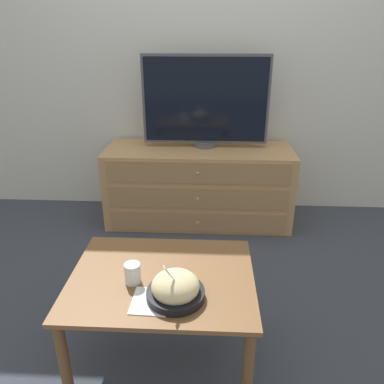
{
  "coord_description": "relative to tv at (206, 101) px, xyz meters",
  "views": [
    {
      "loc": [
        0.03,
        -3.05,
        1.44
      ],
      "look_at": [
        -0.06,
        -1.4,
        0.72
      ],
      "focal_mm": 35.0,
      "sensor_mm": 36.0,
      "label": 1
    }
  ],
  "objects": [
    {
      "name": "drink_cup",
      "position": [
        -0.27,
        -1.53,
        -0.45
      ],
      "size": [
        0.07,
        0.07,
        0.09
      ],
      "color": "beige",
      "rests_on": "coffee_table"
    },
    {
      "name": "tv",
      "position": [
        0.0,
        0.0,
        0.0
      ],
      "size": [
        0.94,
        0.16,
        0.68
      ],
      "color": "#515156",
      "rests_on": "dresser"
    },
    {
      "name": "wall_back",
      "position": [
        0.01,
        0.25,
        0.35
      ],
      "size": [
        12.0,
        0.05,
        2.6
      ],
      "color": "silver",
      "rests_on": "ground_plane"
    },
    {
      "name": "napkin",
      "position": [
        -0.17,
        -1.65,
        -0.49
      ],
      "size": [
        0.17,
        0.17,
        0.0
      ],
      "color": "white",
      "rests_on": "coffee_table"
    },
    {
      "name": "takeout_bowl",
      "position": [
        -0.08,
        -1.62,
        -0.45
      ],
      "size": [
        0.23,
        0.23,
        0.17
      ],
      "color": "black",
      "rests_on": "coffee_table"
    },
    {
      "name": "coffee_table",
      "position": [
        -0.16,
        -1.49,
        -0.56
      ],
      "size": [
        0.8,
        0.63,
        0.46
      ],
      "color": "brown",
      "rests_on": "ground_plane"
    },
    {
      "name": "dresser",
      "position": [
        -0.04,
        -0.06,
        -0.65
      ],
      "size": [
        1.43,
        0.54,
        0.6
      ],
      "color": "tan",
      "rests_on": "ground_plane"
    },
    {
      "name": "ground_plane",
      "position": [
        0.01,
        0.23,
        -0.95
      ],
      "size": [
        12.0,
        12.0,
        0.0
      ],
      "primitive_type": "plane",
      "color": "#383D47"
    }
  ]
}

